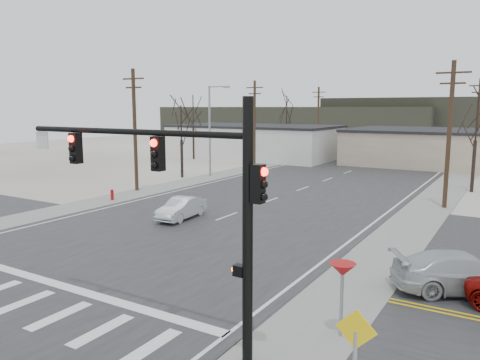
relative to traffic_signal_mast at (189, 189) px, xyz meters
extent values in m
plane|color=white|center=(-7.89, 6.20, -4.67)|extent=(140.00, 140.00, 0.00)
cube|color=#252527|center=(-7.89, 21.20, -4.65)|extent=(18.00, 110.00, 0.05)
cube|color=#252527|center=(-7.89, 6.20, -4.65)|extent=(90.00, 10.00, 0.04)
cube|color=gray|center=(-18.49, 26.20, -4.64)|extent=(3.00, 90.00, 0.06)
cube|color=gray|center=(2.71, 26.20, -4.64)|extent=(3.00, 90.00, 0.06)
cylinder|color=black|center=(1.91, 0.00, -1.07)|extent=(0.28, 0.28, 7.20)
cylinder|color=black|center=(-2.29, 0.00, 1.53)|extent=(8.40, 0.18, 0.18)
cube|color=black|center=(-1.09, 0.00, 0.93)|extent=(0.32, 0.30, 1.00)
cube|color=black|center=(-4.59, 0.00, 0.93)|extent=(0.32, 0.30, 1.00)
sphere|color=#FF0C05|center=(-1.09, -0.17, 1.25)|extent=(0.22, 0.22, 0.22)
sphere|color=#FF0C05|center=(-4.59, -0.17, 1.25)|extent=(0.22, 0.22, 0.22)
cube|color=black|center=(2.21, 0.00, 0.33)|extent=(0.30, 0.30, 1.00)
cube|color=silver|center=(-6.29, 0.00, 1.13)|extent=(0.60, 0.04, 0.60)
cube|color=black|center=(1.66, 0.00, -2.07)|extent=(0.30, 0.25, 0.30)
sphere|color=#FF5905|center=(1.51, 0.00, -2.07)|extent=(0.18, 0.18, 0.18)
cylinder|color=#A50C0C|center=(-18.09, 14.20, -4.32)|extent=(0.24, 0.24, 0.70)
sphere|color=#A50C0C|center=(-18.09, 14.20, -3.92)|extent=(0.24, 0.24, 0.24)
cylinder|color=gray|center=(3.61, 2.70, -3.62)|extent=(0.10, 0.10, 2.10)
cone|color=#A50C0C|center=(3.61, 2.70, -2.52)|extent=(0.80, 0.80, 0.40)
cube|color=yellow|center=(5.11, -0.80, -2.52)|extent=(0.92, 0.05, 0.92)
cube|color=silver|center=(-23.89, 46.20, -2.57)|extent=(22.00, 12.00, 4.20)
cube|color=black|center=(-23.89, 46.20, -0.32)|extent=(22.30, 12.30, 0.30)
cube|color=#C3AE95|center=(2.11, 50.20, -2.67)|extent=(26.00, 14.00, 4.00)
cube|color=black|center=(2.11, 50.20, -0.52)|extent=(26.30, 14.30, 0.30)
cylinder|color=#402D1E|center=(-19.39, 18.20, 0.33)|extent=(0.30, 0.30, 10.00)
cube|color=#402D1E|center=(-19.39, 18.20, 4.53)|extent=(2.20, 0.12, 0.12)
cube|color=#402D1E|center=(-19.39, 18.20, 3.83)|extent=(1.60, 0.12, 0.12)
cylinder|color=#402D1E|center=(-19.39, 38.20, 0.33)|extent=(0.30, 0.30, 10.00)
cube|color=#402D1E|center=(-19.39, 38.20, 4.53)|extent=(2.20, 0.12, 0.12)
cube|color=#402D1E|center=(-19.39, 38.20, 3.83)|extent=(1.60, 0.12, 0.12)
cylinder|color=#402D1E|center=(-19.39, 58.20, 0.33)|extent=(0.30, 0.30, 10.00)
cube|color=#402D1E|center=(-19.39, 58.20, 4.53)|extent=(2.20, 0.12, 0.12)
cube|color=#402D1E|center=(-19.39, 58.20, 3.83)|extent=(1.60, 0.12, 0.12)
cylinder|color=#402D1E|center=(3.61, 24.20, 0.33)|extent=(0.30, 0.30, 10.00)
cube|color=#402D1E|center=(3.61, 24.20, 4.53)|extent=(2.20, 0.12, 0.12)
cube|color=#402D1E|center=(3.61, 24.20, 3.83)|extent=(1.60, 0.12, 0.12)
cylinder|color=#402D1E|center=(3.61, 46.20, 0.33)|extent=(0.30, 0.30, 10.00)
cube|color=#402D1E|center=(3.61, 46.20, 4.53)|extent=(2.20, 0.12, 0.12)
cube|color=#402D1E|center=(3.61, 46.20, 3.83)|extent=(1.60, 0.12, 0.12)
cylinder|color=gray|center=(-18.89, 28.20, -0.17)|extent=(0.20, 0.20, 9.00)
cylinder|color=gray|center=(-17.89, 28.20, 4.23)|extent=(2.00, 0.12, 0.12)
cube|color=gray|center=(-16.89, 28.20, 4.18)|extent=(0.60, 0.25, 0.18)
cylinder|color=black|center=(-20.89, 26.20, -2.80)|extent=(0.28, 0.28, 3.75)
cylinder|color=black|center=(-20.89, 26.20, 0.58)|extent=(0.14, 0.14, 3.75)
cylinder|color=black|center=(4.61, 32.20, -2.55)|extent=(0.28, 0.28, 4.25)
cylinder|color=black|center=(4.61, 32.20, 1.28)|extent=(0.14, 0.14, 4.25)
cylinder|color=black|center=(-21.89, 52.20, -2.42)|extent=(0.28, 0.28, 4.50)
cylinder|color=black|center=(-21.89, 52.20, 1.63)|extent=(0.14, 0.14, 4.50)
cylinder|color=black|center=(-29.89, 40.20, -2.42)|extent=(0.28, 0.28, 4.50)
cylinder|color=black|center=(-29.89, 40.20, 1.63)|extent=(0.14, 0.14, 4.50)
cube|color=#333026|center=(-42.89, 98.20, -1.17)|extent=(70.00, 18.00, 7.00)
imported|color=#B6BDC2|center=(-9.99, 12.23, -3.97)|extent=(1.75, 4.11, 1.32)
imported|color=black|center=(-7.22, 47.31, -3.86)|extent=(2.24, 5.35, 1.54)
imported|color=black|center=(-7.55, 64.19, -3.89)|extent=(2.23, 4.52, 1.48)
imported|color=#AEB5B9|center=(6.36, 8.43, -3.89)|extent=(5.54, 4.39, 1.50)
camera|label=1|loc=(7.87, -10.26, 2.25)|focal=35.00mm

